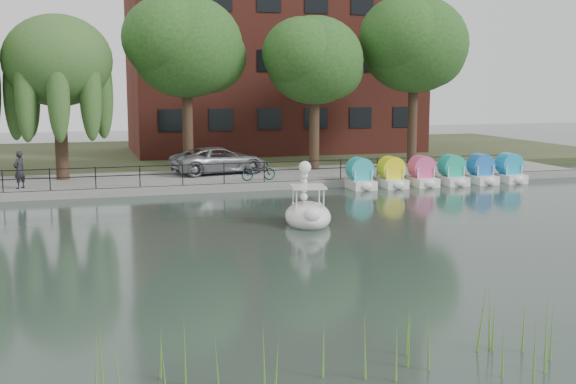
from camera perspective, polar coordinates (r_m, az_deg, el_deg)
name	(u,v)px	position (r m, az deg, el deg)	size (l,w,h in m)	color
ground_plane	(309,253)	(22.44, 1.66, -4.82)	(120.00, 120.00, 0.00)	#364840
promenade	(214,180)	(37.70, -5.89, 0.95)	(40.00, 6.00, 0.40)	gray
kerb	(225,188)	(34.83, -5.00, 0.33)	(40.00, 0.25, 0.40)	gray
land_strip	(177,155)	(51.44, -8.75, 2.93)	(60.00, 22.00, 0.36)	#47512D
railing	(224,168)	(34.90, -5.08, 1.91)	(32.00, 0.05, 1.00)	black
apartment_building	(273,24)	(52.71, -1.22, 13.15)	(20.00, 10.07, 18.00)	#4C1E16
willow_mid	(58,61)	(37.76, -17.75, 9.80)	(5.32, 5.32, 8.15)	#473323
broadleaf_center	(186,47)	(39.21, -8.06, 11.26)	(6.00, 6.00, 9.25)	#473323
broadleaf_right	(315,61)	(40.33, 2.12, 10.30)	(5.40, 5.40, 8.32)	#473323
broadleaf_far	(414,45)	(43.77, 9.96, 11.37)	(6.30, 6.30, 9.71)	#473323
minivan	(219,158)	(38.75, -5.47, 2.68)	(5.87, 2.70, 1.63)	gray
bicycle	(258,170)	(35.90, -2.37, 1.73)	(1.72, 0.60, 1.00)	gray
pedestrian	(19,167)	(35.22, -20.47, 1.85)	(0.71, 0.48, 1.98)	black
swan_boat	(308,211)	(26.83, 1.57, -1.50)	(2.14, 2.94, 2.27)	white
pedal_boat_row	(437,173)	(37.79, 11.69, 1.46)	(9.65, 1.70, 1.40)	white
reed_bank	(562,326)	(14.99, 20.82, -9.90)	(24.00, 2.40, 1.20)	#669938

